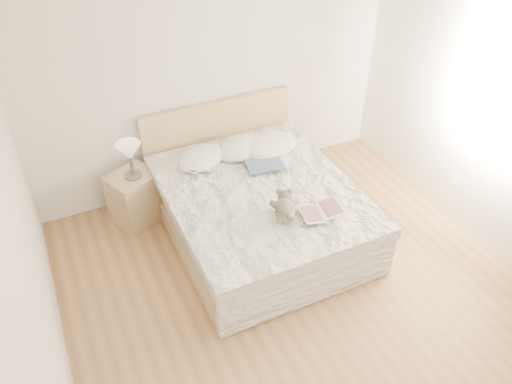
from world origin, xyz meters
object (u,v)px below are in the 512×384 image
bed (257,207)px  table_lamp (130,153)px  nightstand (135,198)px  childrens_book (321,211)px  teddy_bear (284,213)px  photo_book (198,167)px

bed → table_lamp: bed is taller
nightstand → childrens_book: (1.38, -1.35, 0.35)m
table_lamp → childrens_book: table_lamp is taller
bed → table_lamp: bearing=146.7°
table_lamp → childrens_book: (1.36, -1.33, -0.20)m
table_lamp → teddy_bear: 1.62m
bed → nightstand: 1.27m
bed → childrens_book: (0.32, -0.65, 0.32)m
photo_book → childrens_book: bearing=-88.1°
bed → teddy_bear: bearing=-89.5°
bed → teddy_bear: size_ratio=7.11×
childrens_book → photo_book: bearing=132.6°
teddy_bear → bed: bearing=112.7°
nightstand → photo_book: 0.76m
nightstand → photo_book: (0.63, -0.24, 0.35)m
table_lamp → photo_book: table_lamp is taller
nightstand → teddy_bear: 1.68m
nightstand → table_lamp: 0.56m
bed → childrens_book: 0.80m
table_lamp → teddy_bear: (1.04, -1.23, -0.18)m
table_lamp → teddy_bear: bearing=-49.9°
table_lamp → childrens_book: 1.91m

